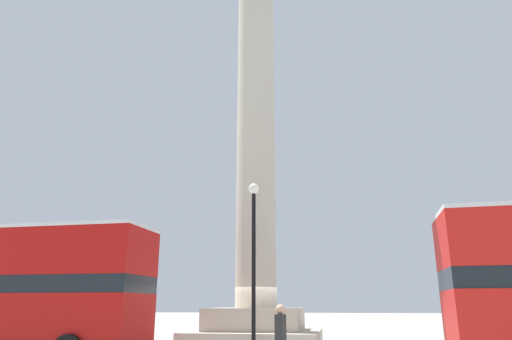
% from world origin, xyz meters
% --- Properties ---
extents(monument_column, '(5.08, 5.08, 23.44)m').
position_xyz_m(monument_column, '(0.00, 0.00, 8.53)').
color(monument_column, '#BCB29E').
rests_on(monument_column, ground_plane).
extents(equestrian_statue, '(4.51, 4.07, 6.21)m').
position_xyz_m(equestrian_statue, '(-10.87, 3.74, 1.77)').
color(equestrian_statue, '#BCB29E').
rests_on(equestrian_statue, ground_plane).
extents(street_lamp, '(0.39, 0.39, 6.07)m').
position_xyz_m(street_lamp, '(0.47, -3.16, 3.21)').
color(street_lamp, black).
rests_on(street_lamp, ground_plane).
extents(pedestrian_near_lamp, '(0.24, 0.50, 1.82)m').
position_xyz_m(pedestrian_near_lamp, '(1.87, -7.12, 1.05)').
color(pedestrian_near_lamp, '#4C473D').
rests_on(pedestrian_near_lamp, ground_plane).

